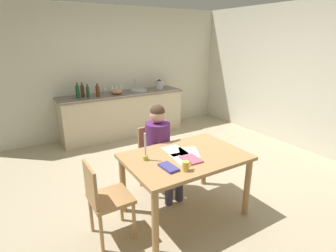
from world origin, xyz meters
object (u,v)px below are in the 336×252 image
(person_seated, at_px, (161,145))
(book_cookery, at_px, (191,159))
(wine_glass_by_kettle, at_px, (117,87))
(wine_glass_back_left, at_px, (112,87))
(bottle_wine_red, at_px, (88,92))
(coffee_mug, at_px, (186,166))
(sink_unit, at_px, (139,90))
(dining_table, at_px, (185,164))
(book_magazine, at_px, (169,167))
(bottle_sauce, at_px, (98,91))
(chair_side_empty, at_px, (105,198))
(bottle_oil, at_px, (78,92))
(stovetop_kettle, at_px, (159,85))
(bottle_vinegar, at_px, (82,91))
(mixing_bowl, at_px, (117,92))
(wine_glass_back_right, at_px, (105,88))
(chair_at_table, at_px, (155,155))
(wine_glass_near_sink, at_px, (121,87))
(candlestick, at_px, (145,153))

(person_seated, height_order, book_cookery, person_seated)
(wine_glass_by_kettle, xyz_separation_m, wine_glass_back_left, (-0.10, 0.00, 0.00))
(bottle_wine_red, distance_m, wine_glass_by_kettle, 0.68)
(coffee_mug, distance_m, sink_unit, 3.34)
(dining_table, height_order, book_magazine, book_magazine)
(bottle_sauce, bearing_deg, chair_side_empty, -106.76)
(person_seated, distance_m, chair_side_empty, 1.06)
(book_cookery, bearing_deg, bottle_sauce, 94.66)
(bottle_oil, xyz_separation_m, stovetop_kettle, (1.76, 0.03, -0.03))
(person_seated, relative_size, book_magazine, 5.26)
(bottle_vinegar, bearing_deg, stovetop_kettle, -1.42)
(person_seated, relative_size, bottle_oil, 4.11)
(mixing_bowl, relative_size, wine_glass_back_right, 1.50)
(chair_side_empty, distance_m, bottle_sauce, 2.92)
(coffee_mug, height_order, bottle_wine_red, bottle_wine_red)
(mixing_bowl, height_order, wine_glass_back_left, wine_glass_back_left)
(book_cookery, bearing_deg, mixing_bowl, 87.10)
(wine_glass_back_left, bearing_deg, bottle_vinegar, -170.15)
(book_cookery, xyz_separation_m, mixing_bowl, (0.31, 2.97, 0.20))
(chair_at_table, xyz_separation_m, coffee_mug, (-0.19, -0.99, 0.32))
(wine_glass_near_sink, distance_m, wine_glass_by_kettle, 0.10)
(book_magazine, distance_m, bottle_oil, 3.04)
(bottle_oil, distance_m, wine_glass_back_left, 0.75)
(bottle_oil, bearing_deg, stovetop_kettle, 0.87)
(book_cookery, bearing_deg, person_seated, 92.24)
(dining_table, bearing_deg, chair_side_empty, 175.97)
(book_magazine, distance_m, bottle_sauce, 3.00)
(person_seated, bearing_deg, dining_table, -89.29)
(chair_side_empty, distance_m, book_magazine, 0.70)
(chair_at_table, bearing_deg, mixing_bowl, 81.86)
(person_seated, bearing_deg, mixing_bowl, 82.49)
(chair_at_table, xyz_separation_m, mixing_bowl, (0.31, 2.15, 0.48))
(wine_glass_by_kettle, bearing_deg, book_cookery, -97.00)
(coffee_mug, bearing_deg, dining_table, 55.77)
(sink_unit, bearing_deg, book_cookery, -105.16)
(chair_side_empty, height_order, sink_unit, sink_unit)
(book_magazine, bearing_deg, dining_table, 24.32)
(stovetop_kettle, bearing_deg, person_seated, -119.28)
(chair_at_table, distance_m, bottle_vinegar, 2.32)
(wine_glass_back_right, bearing_deg, dining_table, -92.27)
(wine_glass_near_sink, bearing_deg, book_magazine, -103.92)
(wine_glass_near_sink, bearing_deg, dining_table, -98.86)
(bottle_sauce, relative_size, wine_glass_back_left, 1.65)
(coffee_mug, height_order, wine_glass_by_kettle, wine_glass_by_kettle)
(chair_at_table, height_order, wine_glass_back_left, wine_glass_back_left)
(dining_table, distance_m, sink_unit, 3.01)
(candlestick, relative_size, stovetop_kettle, 1.39)
(chair_side_empty, relative_size, bottle_vinegar, 3.06)
(book_cookery, xyz_separation_m, stovetop_kettle, (1.32, 3.01, 0.25))
(coffee_mug, relative_size, wine_glass_near_sink, 0.71)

